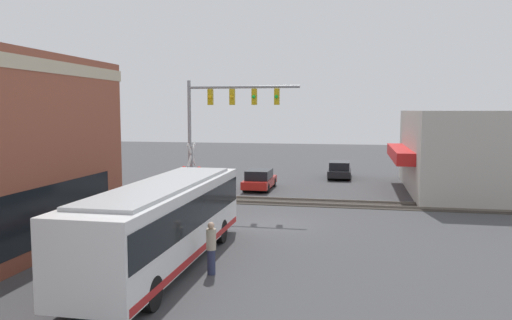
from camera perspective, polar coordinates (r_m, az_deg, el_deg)
The scene contains 9 objects.
ground_plane at distance 24.97m, azimuth 2.14°, elevation -7.32°, with size 120.00×120.00×0.00m, color #424244.
shop_building at distance 37.16m, azimuth 22.98°, elevation 0.88°, with size 13.92×9.06×5.60m.
city_bus at distance 18.30m, azimuth -10.42°, elevation -6.80°, with size 11.37×2.59×3.05m.
traffic_signal_gantry at distance 28.53m, azimuth -3.83°, elevation 5.38°, with size 0.42×6.49×7.33m.
crossing_signal at distance 28.78m, azimuth -7.36°, elevation -0.99°, with size 1.41×1.18×3.81m.
rail_track_near at distance 30.78m, azimuth 3.94°, elevation -4.79°, with size 2.60×60.00×0.15m.
parked_car_red at distance 35.53m, azimuth 0.41°, elevation -2.32°, with size 4.43×1.82×1.43m.
parked_car_black at distance 42.05m, azimuth 9.53°, elevation -1.16°, with size 4.59×1.82×1.41m.
pedestrian_near_bus at distance 17.38m, azimuth -5.14°, elevation -9.94°, with size 0.34×0.34×1.83m.
Camera 1 is at (-24.02, -3.88, 5.61)m, focal length 35.00 mm.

